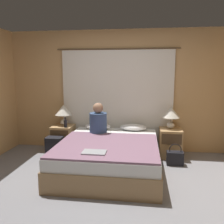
# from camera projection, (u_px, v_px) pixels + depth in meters

# --- Properties ---
(ground_plane) EXTENTS (16.00, 16.00, 0.00)m
(ground_plane) POSITION_uv_depth(u_px,v_px,m) (102.00, 190.00, 3.35)
(ground_plane) COLOR gray
(wall_back) EXTENTS (4.67, 0.06, 2.50)m
(wall_back) POSITION_uv_depth(u_px,v_px,m) (117.00, 91.00, 4.98)
(wall_back) COLOR tan
(wall_back) RESTS_ON ground_plane
(curtain_panel) EXTENTS (2.51, 0.02, 2.12)m
(curtain_panel) POSITION_uv_depth(u_px,v_px,m) (117.00, 101.00, 4.95)
(curtain_panel) COLOR white
(curtain_panel) RESTS_ON ground_plane
(bed) EXTENTS (1.64, 2.03, 0.49)m
(bed) POSITION_uv_depth(u_px,v_px,m) (110.00, 155.00, 4.04)
(bed) COLOR #99754C
(bed) RESTS_ON ground_plane
(nightstand_left) EXTENTS (0.42, 0.46, 0.56)m
(nightstand_left) POSITION_uv_depth(u_px,v_px,m) (63.00, 139.00, 4.93)
(nightstand_left) COLOR tan
(nightstand_left) RESTS_ON ground_plane
(nightstand_right) EXTENTS (0.42, 0.46, 0.56)m
(nightstand_right) POSITION_uv_depth(u_px,v_px,m) (170.00, 143.00, 4.64)
(nightstand_right) COLOR tan
(nightstand_right) RESTS_ON ground_plane
(lamp_left) EXTENTS (0.35, 0.35, 0.42)m
(lamp_left) POSITION_uv_depth(u_px,v_px,m) (63.00, 111.00, 4.91)
(lamp_left) COLOR silver
(lamp_left) RESTS_ON nightstand_left
(lamp_right) EXTENTS (0.35, 0.35, 0.42)m
(lamp_right) POSITION_uv_depth(u_px,v_px,m) (171.00, 113.00, 4.62)
(lamp_right) COLOR silver
(lamp_right) RESTS_ON nightstand_right
(pillow_left) EXTENTS (0.53, 0.30, 0.12)m
(pillow_left) POSITION_uv_depth(u_px,v_px,m) (98.00, 126.00, 4.84)
(pillow_left) COLOR white
(pillow_left) RESTS_ON bed
(pillow_right) EXTENTS (0.53, 0.30, 0.12)m
(pillow_right) POSITION_uv_depth(u_px,v_px,m) (133.00, 127.00, 4.75)
(pillow_right) COLOR white
(pillow_right) RESTS_ON bed
(blanket_on_bed) EXTENTS (1.58, 1.43, 0.03)m
(blanket_on_bed) POSITION_uv_depth(u_px,v_px,m) (107.00, 145.00, 3.74)
(blanket_on_bed) COLOR slate
(blanket_on_bed) RESTS_ON bed
(person_left_in_bed) EXTENTS (0.33, 0.33, 0.59)m
(person_left_in_bed) POSITION_uv_depth(u_px,v_px,m) (98.00, 121.00, 4.47)
(person_left_in_bed) COLOR #38517A
(person_left_in_bed) RESTS_ON bed
(beer_bottle_on_left_stand) EXTENTS (0.06, 0.06, 0.20)m
(beer_bottle_on_left_stand) POSITION_uv_depth(u_px,v_px,m) (65.00, 123.00, 4.73)
(beer_bottle_on_left_stand) COLOR black
(beer_bottle_on_left_stand) RESTS_ON nightstand_left
(laptop_on_bed) EXTENTS (0.33, 0.22, 0.02)m
(laptop_on_bed) POSITION_uv_depth(u_px,v_px,m) (94.00, 152.00, 3.34)
(laptop_on_bed) COLOR #9EA0A5
(laptop_on_bed) RESTS_ON blanket_on_bed
(backpack_on_floor) EXTENTS (0.32, 0.22, 0.42)m
(backpack_on_floor) POSITION_uv_depth(u_px,v_px,m) (55.00, 146.00, 4.56)
(backpack_on_floor) COLOR black
(backpack_on_floor) RESTS_ON ground_plane
(handbag_on_floor) EXTENTS (0.29, 0.17, 0.39)m
(handbag_on_floor) POSITION_uv_depth(u_px,v_px,m) (175.00, 158.00, 4.25)
(handbag_on_floor) COLOR black
(handbag_on_floor) RESTS_ON ground_plane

